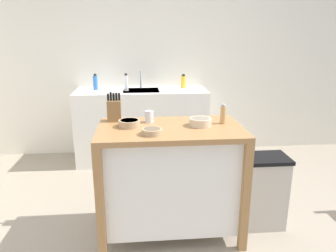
{
  "coord_description": "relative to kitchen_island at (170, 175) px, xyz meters",
  "views": [
    {
      "loc": [
        -0.38,
        -2.15,
        1.61
      ],
      "look_at": [
        -0.15,
        0.37,
        0.86
      ],
      "focal_mm": 34.13,
      "sensor_mm": 36.0,
      "label": 1
    }
  ],
  "objects": [
    {
      "name": "ground_plane",
      "position": [
        0.15,
        -0.17,
        -0.51
      ],
      "size": [
        6.96,
        6.96,
        0.0
      ],
      "primitive_type": "plane",
      "color": "gray",
      "rests_on": "ground"
    },
    {
      "name": "wall_back",
      "position": [
        0.15,
        1.97,
        0.79
      ],
      "size": [
        5.96,
        0.1,
        2.6
      ],
      "primitive_type": "cube",
      "color": "silver",
      "rests_on": "ground"
    },
    {
      "name": "kitchen_island",
      "position": [
        0.0,
        0.0,
        0.0
      ],
      "size": [
        1.11,
        0.64,
        0.91
      ],
      "color": "#9E7042",
      "rests_on": "ground"
    },
    {
      "name": "knife_block",
      "position": [
        -0.44,
        0.22,
        0.49
      ],
      "size": [
        0.11,
        0.09,
        0.24
      ],
      "color": "olive",
      "rests_on": "kitchen_island"
    },
    {
      "name": "bowl_ceramic_wide",
      "position": [
        -0.15,
        -0.17,
        0.42
      ],
      "size": [
        0.15,
        0.15,
        0.04
      ],
      "color": "tan",
      "rests_on": "kitchen_island"
    },
    {
      "name": "bowl_ceramic_small",
      "position": [
        -0.31,
        0.04,
        0.43
      ],
      "size": [
        0.17,
        0.17,
        0.05
      ],
      "color": "tan",
      "rests_on": "kitchen_island"
    },
    {
      "name": "bowl_stoneware_deep",
      "position": [
        0.23,
        0.01,
        0.43
      ],
      "size": [
        0.17,
        0.17,
        0.06
      ],
      "color": "beige",
      "rests_on": "kitchen_island"
    },
    {
      "name": "drinking_cup",
      "position": [
        -0.16,
        0.15,
        0.45
      ],
      "size": [
        0.07,
        0.07,
        0.09
      ],
      "color": "silver",
      "rests_on": "kitchen_island"
    },
    {
      "name": "pepper_grinder",
      "position": [
        0.42,
        0.06,
        0.48
      ],
      "size": [
        0.04,
        0.04,
        0.16
      ],
      "color": "tan",
      "rests_on": "kitchen_island"
    },
    {
      "name": "trash_bin",
      "position": [
        0.8,
        0.03,
        -0.19
      ],
      "size": [
        0.36,
        0.28,
        0.63
      ],
      "color": "#B7B2A8",
      "rests_on": "ground"
    },
    {
      "name": "sink_counter",
      "position": [
        -0.21,
        1.62,
        -0.05
      ],
      "size": [
        1.63,
        0.6,
        0.92
      ],
      "color": "white",
      "rests_on": "ground"
    },
    {
      "name": "sink_faucet",
      "position": [
        -0.21,
        1.76,
        0.52
      ],
      "size": [
        0.02,
        0.02,
        0.22
      ],
      "color": "#B7BCC1",
      "rests_on": "sink_counter"
    },
    {
      "name": "bottle_spray_cleaner",
      "position": [
        -0.39,
        1.58,
        0.51
      ],
      "size": [
        0.05,
        0.05,
        0.21
      ],
      "color": "white",
      "rests_on": "sink_counter"
    },
    {
      "name": "bottle_hand_soap",
      "position": [
        0.34,
        1.72,
        0.49
      ],
      "size": [
        0.07,
        0.07,
        0.18
      ],
      "color": "yellow",
      "rests_on": "sink_counter"
    },
    {
      "name": "bottle_dish_soap",
      "position": [
        -0.77,
        1.69,
        0.5
      ],
      "size": [
        0.06,
        0.06,
        0.2
      ],
      "color": "blue",
      "rests_on": "sink_counter"
    }
  ]
}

